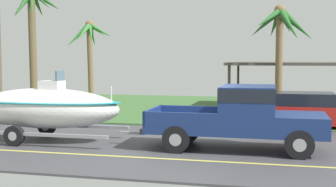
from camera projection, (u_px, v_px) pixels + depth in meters
ground at (222, 115)px, 22.16m from camera, size 36.00×22.00×0.11m
pickup_truck_towing at (247, 115)px, 13.47m from camera, size 5.47×2.04×1.93m
boat_on_trailer at (45, 108)px, 15.01m from camera, size 6.38×2.30×2.34m
parked_sedan_far at (304, 110)px, 18.08m from camera, size 4.73×1.95×1.38m
carport_awning at (298, 64)px, 23.68m from camera, size 7.17×5.81×2.54m
palm_tree_near_left at (281, 32)px, 20.71m from camera, size 3.04×2.97×5.20m
palm_tree_near_right at (33, 18)px, 25.55m from camera, size 2.43×3.43×6.85m
palm_tree_mid at (89, 39)px, 29.31m from camera, size 3.03×3.21×5.21m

